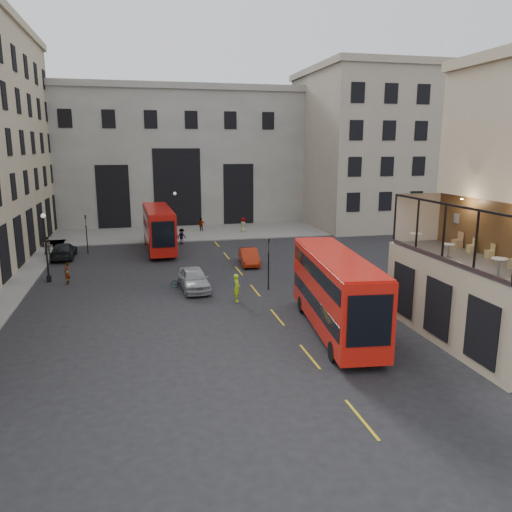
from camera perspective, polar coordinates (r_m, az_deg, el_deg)
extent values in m
plane|color=black|center=(26.22, 10.36, -10.84)|extent=(140.00, 140.00, 0.00)
cube|color=black|center=(27.83, 20.01, -5.64)|extent=(0.08, 9.20, 3.00)
cube|color=brown|center=(28.67, 25.63, 2.74)|extent=(0.04, 10.00, 2.90)
cube|color=beige|center=(31.88, 17.97, 4.22)|extent=(3.00, 0.04, 2.90)
cube|color=black|center=(27.59, 23.52, 5.64)|extent=(3.00, 10.00, 0.04)
cube|color=slate|center=(27.16, 20.47, -0.20)|extent=(0.12, 10.00, 0.18)
cube|color=black|center=(26.73, 20.92, 5.56)|extent=(0.12, 10.00, 0.10)
cube|color=beige|center=(31.14, 21.94, 4.02)|extent=(0.04, 0.45, 0.55)
cylinder|color=#FFD899|center=(29.67, 22.47, 6.04)|extent=(0.12, 0.12, 0.05)
cube|color=#BAAD8B|center=(28.60, 22.61, -4.84)|extent=(3.00, 11.00, 4.50)
cube|color=slate|center=(28.04, 23.00, -0.34)|extent=(3.00, 10.00, 0.10)
cube|color=#A29F96|center=(70.17, -9.41, 11.25)|extent=(34.00, 10.00, 18.00)
cube|color=#A29F96|center=(70.54, -9.67, 18.25)|extent=(35.00, 10.60, 0.80)
cube|color=black|center=(65.34, -8.97, 7.67)|extent=(6.00, 0.12, 10.00)
cube|color=black|center=(65.32, -15.99, 6.46)|extent=(4.00, 0.12, 8.00)
cube|color=black|center=(66.51, -2.00, 7.03)|extent=(4.00, 0.12, 8.00)
cube|color=#A09481|center=(68.83, 12.80, 11.92)|extent=(16.00, 18.00, 20.00)
cube|color=#A09481|center=(69.46, 13.20, 19.86)|extent=(16.60, 18.60, 0.80)
cube|color=slate|center=(60.97, -9.38, 2.64)|extent=(40.00, 12.00, 0.12)
cylinder|color=black|center=(36.24, 1.43, -1.73)|extent=(0.10, 0.10, 2.80)
imported|color=black|center=(35.82, 1.45, 1.22)|extent=(0.16, 0.20, 1.00)
cylinder|color=black|center=(51.02, -18.75, 1.77)|extent=(0.10, 0.10, 2.80)
imported|color=black|center=(50.72, -18.90, 3.87)|extent=(0.16, 0.20, 1.00)
cylinder|color=black|center=(41.34, -22.84, 0.62)|extent=(0.14, 0.14, 5.00)
cylinder|color=black|center=(41.82, -22.58, -2.40)|extent=(0.36, 0.36, 0.50)
sphere|color=silver|center=(40.92, -23.15, 4.25)|extent=(0.36, 0.36, 0.36)
cylinder|color=black|center=(56.66, -9.18, 4.40)|extent=(0.14, 0.14, 5.00)
cylinder|color=black|center=(57.01, -9.10, 2.16)|extent=(0.36, 0.36, 0.50)
sphere|color=silver|center=(56.35, -9.27, 7.07)|extent=(0.36, 0.36, 0.36)
cube|color=red|center=(28.18, 9.07, -3.99)|extent=(3.77, 11.34, 3.94)
cube|color=black|center=(28.34, 9.03, -5.07)|extent=(3.74, 10.74, 0.81)
cube|color=black|center=(27.87, 9.16, -1.60)|extent=(3.74, 10.74, 0.81)
cube|color=red|center=(27.69, 9.21, -0.02)|extent=(3.65, 11.10, 0.12)
cylinder|color=black|center=(31.76, 5.22, -5.52)|extent=(0.40, 1.04, 1.01)
cylinder|color=black|center=(32.30, 9.22, -5.32)|extent=(0.40, 1.04, 1.01)
cylinder|color=black|center=(24.99, 8.80, -10.73)|extent=(0.40, 1.04, 1.01)
cylinder|color=black|center=(25.67, 13.81, -10.31)|extent=(0.40, 1.04, 1.01)
cube|color=#A5110B|center=(50.68, -11.07, 3.18)|extent=(2.85, 10.92, 3.84)
cube|color=black|center=(50.77, -11.04, 2.58)|extent=(2.86, 10.33, 0.79)
cube|color=black|center=(50.51, -11.13, 4.50)|extent=(2.86, 10.33, 0.79)
cube|color=#A5110B|center=(50.41, -11.16, 5.37)|extent=(2.74, 10.70, 0.12)
cylinder|color=black|center=(54.33, -12.44, 1.78)|extent=(0.31, 0.99, 0.99)
cylinder|color=black|center=(54.48, -10.11, 1.91)|extent=(0.31, 0.99, 0.99)
cylinder|color=black|center=(47.22, -11.96, 0.22)|extent=(0.31, 0.99, 0.99)
cylinder|color=black|center=(47.39, -9.28, 0.37)|extent=(0.31, 0.99, 0.99)
imported|color=#9C9FA3|center=(36.63, -7.11, -2.62)|extent=(2.19, 4.88, 1.63)
imported|color=#9E2109|center=(44.10, -0.80, -0.08)|extent=(1.87, 4.40, 1.41)
imported|color=black|center=(49.87, -21.14, 0.56)|extent=(2.04, 4.99, 1.45)
imported|color=gray|center=(37.21, -8.48, -3.03)|extent=(1.73, 1.21, 0.86)
imported|color=#B6EA18|center=(33.65, -2.21, -3.65)|extent=(0.52, 0.73, 1.90)
imported|color=gray|center=(51.50, -22.69, 1.02)|extent=(1.04, 0.89, 1.85)
imported|color=gray|center=(53.95, -8.48, 2.24)|extent=(1.25, 1.10, 1.68)
imported|color=gray|center=(61.22, -6.28, 3.54)|extent=(1.10, 0.68, 1.75)
imported|color=gray|center=(60.43, -1.48, 3.55)|extent=(0.94, 1.07, 1.85)
imported|color=gray|center=(40.48, -20.81, -1.87)|extent=(0.44, 0.64, 1.68)
cylinder|color=white|center=(24.44, 26.08, -0.27)|extent=(0.68, 0.68, 0.05)
cylinder|color=slate|center=(24.53, 25.99, -1.21)|extent=(0.09, 0.09, 0.80)
cylinder|color=slate|center=(24.62, 25.90, -2.12)|extent=(0.50, 0.50, 0.03)
cylinder|color=white|center=(27.76, 21.17, 1.27)|extent=(0.57, 0.57, 0.04)
cylinder|color=slate|center=(27.82, 21.12, 0.57)|extent=(0.08, 0.08, 0.67)
cylinder|color=slate|center=(27.89, 21.06, -0.11)|extent=(0.42, 0.42, 0.03)
cylinder|color=silver|center=(29.85, 17.85, 2.46)|extent=(0.67, 0.67, 0.04)
cylinder|color=slate|center=(29.92, 17.80, 1.71)|extent=(0.09, 0.09, 0.78)
cylinder|color=slate|center=(29.99, 17.75, 0.97)|extent=(0.49, 0.49, 0.03)
cube|color=#DAC37D|center=(28.55, 25.11, 0.19)|extent=(0.40, 0.40, 0.40)
cube|color=#DAC37D|center=(28.57, 25.46, 0.94)|extent=(0.07, 0.37, 0.35)
cube|color=#DDC37F|center=(29.59, 23.39, 0.77)|extent=(0.41, 0.41, 0.42)
cube|color=#DDC37F|center=(29.62, 23.74, 1.52)|extent=(0.05, 0.39, 0.37)
cube|color=tan|center=(30.64, 22.00, 1.32)|extent=(0.49, 0.49, 0.48)
cube|color=tan|center=(30.70, 22.35, 2.17)|extent=(0.08, 0.45, 0.43)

